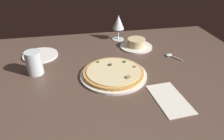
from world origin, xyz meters
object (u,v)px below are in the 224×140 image
paper_menu (170,99)px  ramekin_on_saucer (136,44)px  water_glass (35,64)px  side_plate (40,55)px  pizza_main (114,73)px  spoon (171,56)px  wine_glass_far (118,23)px

paper_menu → ramekin_on_saucer: bearing=84.9°
water_glass → paper_menu: (53.19, -29.54, -4.58)cm
water_glass → side_plate: 18.41cm
pizza_main → spoon: (33.64, 13.11, -0.75)cm
paper_menu → spoon: 37.43cm
wine_glass_far → spoon: 37.50cm
ramekin_on_saucer → paper_menu: ramekin_on_saucer is taller
water_glass → pizza_main: bearing=-13.8°
pizza_main → water_glass: water_glass is taller
ramekin_on_saucer → paper_menu: bearing=-90.7°
side_plate → spoon: spoon is taller
wine_glass_far → pizza_main: bearing=-104.9°
water_glass → side_plate: (0.17, 17.91, -4.28)cm
ramekin_on_saucer → side_plate: size_ratio=1.01×
wine_glass_far → side_plate: bearing=-162.2°
pizza_main → ramekin_on_saucer: bearing=56.1°
wine_glass_far → side_plate: (-45.80, -14.72, -10.09)cm
water_glass → spoon: bearing=3.8°
water_glass → spoon: (68.67, 4.54, -4.27)cm
pizza_main → side_plate: size_ratio=1.65×
side_plate → paper_menu: size_ratio=0.89×
ramekin_on_saucer → side_plate: (-53.64, -1.48, -1.56)cm
spoon → water_glass: bearing=-176.2°
pizza_main → spoon: pizza_main is taller
wine_glass_far → water_glass: size_ratio=1.41×
ramekin_on_saucer → spoon: size_ratio=1.96×
wine_glass_far → paper_menu: wine_glass_far is taller
pizza_main → side_plate: (-34.86, 26.48, -0.76)cm
side_plate → spoon: 69.79cm
ramekin_on_saucer → paper_menu: (-0.62, -48.93, -1.86)cm
ramekin_on_saucer → side_plate: ramekin_on_saucer is taller
pizza_main → wine_glass_far: bearing=75.1°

